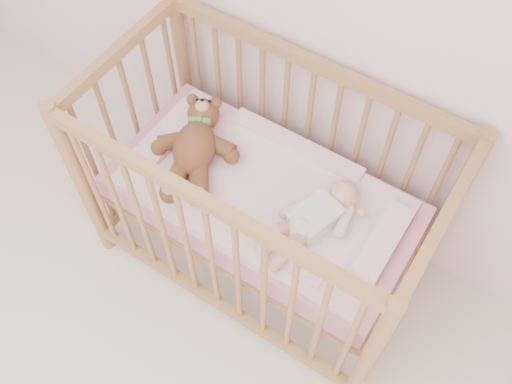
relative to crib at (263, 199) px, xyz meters
The scene contains 5 objects.
crib is the anchor object (origin of this frame).
mattress 0.01m from the crib, ahead, with size 1.22×0.62×0.13m, color pink.
blanket 0.06m from the crib, ahead, with size 1.10×0.58×0.06m, color pink, non-canonical shape.
baby 0.28m from the crib, ahead, with size 0.24×0.50×0.12m, color white, non-canonical shape.
teddy_bear 0.34m from the crib, behind, with size 0.38×0.53×0.15m, color brown, non-canonical shape.
Camera 1 is at (0.94, 0.55, 2.45)m, focal length 40.00 mm.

